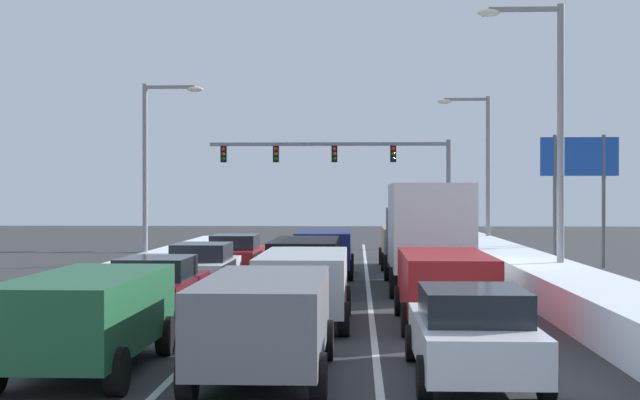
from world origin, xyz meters
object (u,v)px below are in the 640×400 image
Objects in this scene: suv_gray_center_lane_nearest at (265,317)px; street_lamp_left_mid at (154,156)px; street_lamp_right_near at (549,122)px; suv_navy_center_lane_fourth at (324,249)px; street_lamp_right_mid at (481,160)px; suv_green_left_lane_nearest at (88,313)px; sedan_white_left_lane_third at (203,267)px; sedan_white_right_lane_nearest at (472,333)px; suv_red_right_lane_second at (445,282)px; suv_tan_right_lane_fourth at (406,243)px; suv_silver_center_lane_second at (304,281)px; roadside_sign_right at (579,171)px; traffic_light_gantry at (357,162)px; box_truck_right_lane_third at (427,230)px; sedan_maroon_left_lane_second at (157,287)px; sedan_red_left_lane_fourth at (235,254)px; suv_black_center_lane_third at (305,261)px.

suv_gray_center_lane_nearest is 25.43m from street_lamp_left_mid.
suv_navy_center_lane_fourth is at bearing 142.81° from street_lamp_right_near.
street_lamp_right_near is at bearing -91.00° from street_lamp_right_mid.
sedan_white_left_lane_third is (-0.27, 12.77, -0.25)m from suv_green_left_lane_nearest.
sedan_white_right_lane_nearest is 6.03m from suv_red_right_lane_second.
sedan_white_left_lane_third is at bearing -123.93° from suv_navy_center_lane_fourth.
suv_tan_right_lane_fourth is 0.62× the size of street_lamp_right_mid.
suv_red_right_lane_second is 25.22m from street_lamp_right_mid.
sedan_white_right_lane_nearest is 0.92× the size of suv_silver_center_lane_second.
roadside_sign_right reaches higher than suv_green_left_lane_nearest.
roadside_sign_right is at bearing -57.55° from traffic_light_gantry.
suv_navy_center_lane_fourth is at bearing 99.63° from sedan_white_right_lane_nearest.
street_lamp_left_mid is at bearing 137.65° from box_truck_right_lane_third.
roadside_sign_right is at bearing 58.61° from suv_green_left_lane_nearest.
suv_silver_center_lane_second is at bearing -13.13° from sedan_maroon_left_lane_second.
sedan_white_left_lane_third is (0.05, 6.08, 0.00)m from sedan_maroon_left_lane_second.
suv_red_right_lane_second is at bearing -119.08° from street_lamp_right_near.
suv_red_right_lane_second is at bearing -62.87° from sedan_red_left_lane_fourth.
suv_tan_right_lane_fourth and suv_black_center_lane_third have the same top height.
street_lamp_right_near is 1.11× the size of street_lamp_right_mid.
suv_red_right_lane_second is 1.00× the size of suv_green_left_lane_nearest.
street_lamp_right_near is 18.39m from street_lamp_left_mid.
suv_green_left_lane_nearest is 26.53m from roadside_sign_right.
suv_navy_center_lane_fourth is at bearing 56.07° from sedan_white_left_lane_third.
box_truck_right_lane_third is at bearing 75.09° from suv_gray_center_lane_nearest.
suv_red_right_lane_second is 18.42m from roadside_sign_right.
suv_black_center_lane_third is 15.26m from roadside_sign_right.
suv_gray_center_lane_nearest is 7.81m from sedan_maroon_left_lane_second.
suv_green_left_lane_nearest is (-3.33, -18.12, 0.00)m from suv_navy_center_lane_fourth.
suv_black_center_lane_third is at bearing -93.31° from suv_navy_center_lane_fourth.
box_truck_right_lane_third reaches higher than suv_gray_center_lane_nearest.
street_lamp_right_mid is (7.41, 12.26, 3.77)m from suv_navy_center_lane_fourth.
suv_red_right_lane_second is 9.00m from street_lamp_right_near.
street_lamp_right_mid is (7.70, 30.74, 3.77)m from suv_gray_center_lane_nearest.
suv_tan_right_lane_fourth is 0.35× the size of traffic_light_gantry.
street_lamp_left_mid is (-7.37, 24.05, 3.71)m from suv_gray_center_lane_nearest.
suv_gray_center_lane_nearest is 12.45m from suv_black_center_lane_third.
street_lamp_left_mid reaches higher than suv_tan_right_lane_fourth.
sedan_white_right_lane_nearest is at bearing -91.30° from box_truck_right_lane_third.
roadside_sign_right is at bearing 66.84° from suv_red_right_lane_second.
suv_gray_center_lane_nearest is 0.89× the size of roadside_sign_right.
suv_black_center_lane_third is 6.05m from suv_navy_center_lane_fourth.
suv_silver_center_lane_second is at bearing -113.97° from box_truck_right_lane_third.
suv_black_center_lane_third is (-3.78, -1.50, -0.88)m from box_truck_right_lane_third.
sedan_maroon_left_lane_second is at bearing -99.08° from traffic_light_gantry.
suv_gray_center_lane_nearest and suv_green_left_lane_nearest have the same top height.
street_lamp_left_mid is (-7.65, 5.57, 3.71)m from suv_navy_center_lane_fourth.
sedan_maroon_left_lane_second and sedan_red_left_lane_fourth have the same top height.
suv_red_right_lane_second is 1.09× the size of sedan_red_left_lane_fourth.
suv_navy_center_lane_fourth is (-3.43, 4.53, -0.88)m from box_truck_right_lane_third.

